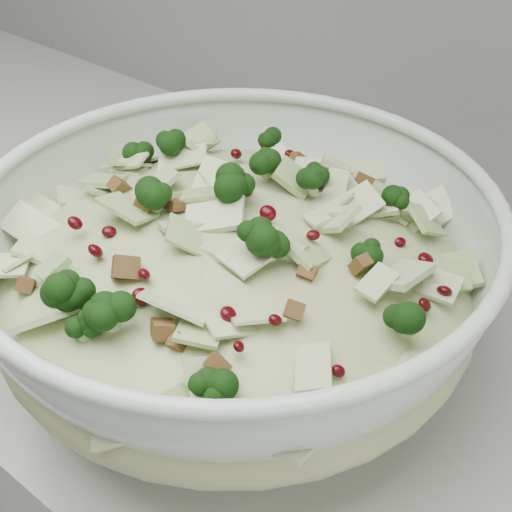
# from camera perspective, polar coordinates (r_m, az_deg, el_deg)

# --- Properties ---
(counter) EXTENTS (3.60, 0.60, 0.90)m
(counter) POSITION_cam_1_polar(r_m,az_deg,el_deg) (1.35, -18.56, -7.43)
(counter) COLOR #A4A49F
(counter) RESTS_ON floor
(mixing_bowl) EXTENTS (0.52, 0.52, 0.17)m
(mixing_bowl) POSITION_cam_1_polar(r_m,az_deg,el_deg) (0.58, -1.62, -2.06)
(mixing_bowl) COLOR silver
(mixing_bowl) RESTS_ON counter
(salad) EXTENTS (0.54, 0.54, 0.17)m
(salad) POSITION_cam_1_polar(r_m,az_deg,el_deg) (0.56, -1.66, 0.07)
(salad) COLOR #C6CE8D
(salad) RESTS_ON mixing_bowl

